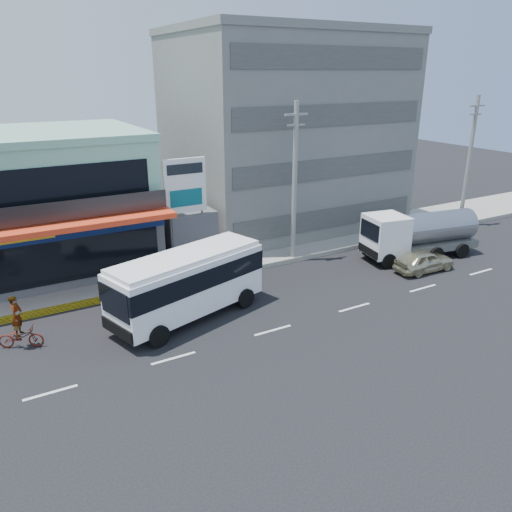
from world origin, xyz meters
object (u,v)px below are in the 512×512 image
at_px(motorcycle_rider, 20,331).
at_px(concrete_building, 284,135).
at_px(minibus, 187,280).
at_px(utility_pole_far, 469,161).
at_px(tanker_truck, 417,233).
at_px(satellite_dish, 183,206).
at_px(shop_building, 40,205).
at_px(billboard, 185,192).
at_px(sedan, 424,261).
at_px(utility_pole_near, 295,182).

bearing_deg(motorcycle_rider, concrete_building, 27.68).
bearing_deg(minibus, utility_pole_far, 9.40).
height_order(utility_pole_far, tanker_truck, utility_pole_far).
distance_m(satellite_dish, utility_pole_far, 22.35).
height_order(concrete_building, satellite_dish, concrete_building).
bearing_deg(utility_pole_far, shop_building, 167.69).
distance_m(billboard, sedan, 15.10).
xyz_separation_m(satellite_dish, minibus, (-2.94, -7.73, -1.56)).
bearing_deg(billboard, tanker_truck, -20.93).
height_order(satellite_dish, tanker_truck, satellite_dish).
distance_m(shop_building, concrete_building, 18.28).
relative_size(utility_pole_far, motorcycle_rider, 3.99).
xyz_separation_m(concrete_building, satellite_dish, (-10.00, -4.00, -3.42)).
relative_size(utility_pole_near, motorcycle_rider, 3.99).
height_order(minibus, motorcycle_rider, minibus).
relative_size(satellite_dish, motorcycle_rider, 0.60).
xyz_separation_m(concrete_building, tanker_truck, (3.35, -11.10, -5.35)).
distance_m(utility_pole_near, motorcycle_rider, 17.41).
bearing_deg(satellite_dish, tanker_truck, -27.99).
distance_m(shop_building, satellite_dish, 8.54).
height_order(satellite_dish, billboard, billboard).
distance_m(concrete_building, utility_pole_near, 8.79).
xyz_separation_m(shop_building, tanker_truck, (21.35, -10.04, -2.34)).
xyz_separation_m(concrete_building, billboard, (-10.50, -5.80, -2.07)).
bearing_deg(billboard, sedan, -30.39).
bearing_deg(motorcycle_rider, billboard, 26.35).
bearing_deg(utility_pole_far, satellite_dish, 170.71).
distance_m(shop_building, utility_pole_near, 15.50).
bearing_deg(sedan, tanker_truck, -31.20).
xyz_separation_m(satellite_dish, utility_pole_near, (6.00, -3.60, 1.57)).
xyz_separation_m(tanker_truck, motorcycle_rider, (-23.91, 0.31, -0.83)).
bearing_deg(satellite_dish, shop_building, 159.79).
height_order(concrete_building, motorcycle_rider, concrete_building).
bearing_deg(minibus, concrete_building, 42.20).
bearing_deg(tanker_truck, minibus, -177.77).
bearing_deg(tanker_truck, utility_pole_near, 154.56).
xyz_separation_m(concrete_building, utility_pole_far, (12.00, -7.60, -1.85)).
bearing_deg(sedan, minibus, 86.95).
relative_size(billboard, utility_pole_far, 0.69).
bearing_deg(motorcycle_rider, minibus, -7.05).
height_order(utility_pole_near, tanker_truck, utility_pole_near).
distance_m(shop_building, motorcycle_rider, 10.55).
relative_size(shop_building, concrete_building, 0.77).
xyz_separation_m(satellite_dish, tanker_truck, (13.35, -7.10, -1.92)).
relative_size(utility_pole_near, tanker_truck, 1.24).
xyz_separation_m(utility_pole_far, motorcycle_rider, (-32.56, -3.19, -4.32)).
bearing_deg(shop_building, minibus, -64.62).
height_order(shop_building, concrete_building, concrete_building).
height_order(shop_building, satellite_dish, shop_building).
bearing_deg(motorcycle_rider, utility_pole_near, 10.89).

